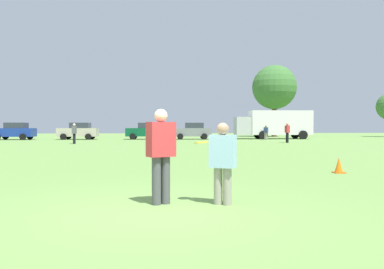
{
  "coord_description": "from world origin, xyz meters",
  "views": [
    {
      "loc": [
        -0.04,
        -6.26,
        1.41
      ],
      "look_at": [
        0.96,
        3.35,
        1.2
      ],
      "focal_mm": 35.7,
      "sensor_mm": 36.0,
      "label": 1
    }
  ],
  "objects": [
    {
      "name": "ground_plane",
      "position": [
        0.0,
        0.0,
        0.0
      ],
      "size": [
        146.82,
        146.82,
        0.0
      ],
      "primitive_type": "plane",
      "color": "#6B9347"
    },
    {
      "name": "player_thrower",
      "position": [
        0.11,
        0.63,
        0.97
      ],
      "size": [
        0.55,
        0.45,
        1.72
      ],
      "color": "#4C4C51",
      "rests_on": "ground"
    },
    {
      "name": "player_defender",
      "position": [
        1.21,
        0.47,
        0.82
      ],
      "size": [
        0.52,
        0.44,
        1.47
      ],
      "color": "gray",
      "rests_on": "ground"
    },
    {
      "name": "frisbee",
      "position": [
        0.86,
        0.69,
        1.12
      ],
      "size": [
        0.27,
        0.27,
        0.06
      ],
      "color": "yellow"
    },
    {
      "name": "traffic_cone",
      "position": [
        5.57,
        4.71,
        0.23
      ],
      "size": [
        0.32,
        0.32,
        0.48
      ],
      "color": "#D8590C",
      "rests_on": "ground"
    },
    {
      "name": "parked_car_mid_left",
      "position": [
        -14.62,
        36.0,
        0.92
      ],
      "size": [
        4.29,
        2.39,
        1.82
      ],
      "color": "navy",
      "rests_on": "ground"
    },
    {
      "name": "parked_car_center",
      "position": [
        -7.99,
        36.13,
        0.92
      ],
      "size": [
        4.29,
        2.39,
        1.82
      ],
      "color": "#B7AD99",
      "rests_on": "ground"
    },
    {
      "name": "parked_car_mid_right",
      "position": [
        -0.74,
        36.07,
        0.92
      ],
      "size": [
        4.29,
        2.39,
        1.82
      ],
      "color": "#0C4C2D",
      "rests_on": "ground"
    },
    {
      "name": "parked_car_near_right",
      "position": [
        4.37,
        35.59,
        0.92
      ],
      "size": [
        4.29,
        2.39,
        1.82
      ],
      "color": "slate",
      "rests_on": "ground"
    },
    {
      "name": "box_truck",
      "position": [
        13.71,
        35.65,
        1.75
      ],
      "size": [
        8.62,
        3.3,
        3.18
      ],
      "color": "white",
      "rests_on": "ground"
    },
    {
      "name": "bystander_sideline_watcher",
      "position": [
        11.6,
        25.72,
        0.97
      ],
      "size": [
        0.33,
        0.5,
        1.72
      ],
      "color": "black",
      "rests_on": "ground"
    },
    {
      "name": "bystander_far_jogger",
      "position": [
        11.69,
        32.24,
        0.86
      ],
      "size": [
        0.48,
        0.45,
        1.53
      ],
      "color": "gray",
      "rests_on": "ground"
    },
    {
      "name": "bystander_field_marshal",
      "position": [
        -6.33,
        25.44,
        0.93
      ],
      "size": [
        0.32,
        0.49,
        1.65
      ],
      "color": "black",
      "rests_on": "ground"
    },
    {
      "name": "tree_center_elm",
      "position": [
        16.62,
        44.59,
        6.75
      ],
      "size": [
        6.04,
        6.04,
        9.82
      ],
      "color": "brown",
      "rests_on": "ground"
    }
  ]
}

